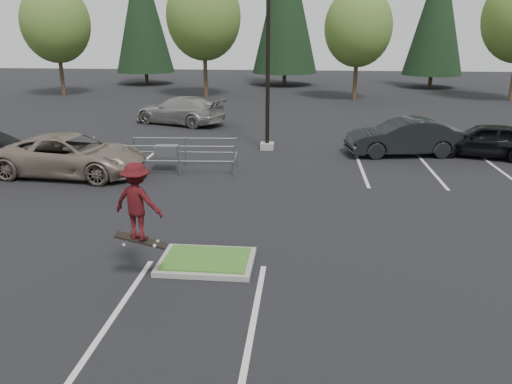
# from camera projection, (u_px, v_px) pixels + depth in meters

# --- Properties ---
(ground) EXTENTS (120.00, 120.00, 0.00)m
(ground) POSITION_uv_depth(u_px,v_px,m) (207.00, 264.00, 11.75)
(ground) COLOR black
(ground) RESTS_ON ground
(grass_median) EXTENTS (2.20, 1.60, 0.16)m
(grass_median) POSITION_uv_depth(u_px,v_px,m) (207.00, 261.00, 11.73)
(grass_median) COLOR gray
(grass_median) RESTS_ON ground
(stall_lines) EXTENTS (22.62, 17.60, 0.01)m
(stall_lines) POSITION_uv_depth(u_px,v_px,m) (202.00, 186.00, 17.58)
(stall_lines) COLOR beige
(stall_lines) RESTS_ON ground
(light_pole) EXTENTS (0.70, 0.60, 10.12)m
(light_pole) POSITION_uv_depth(u_px,v_px,m) (268.00, 47.00, 21.65)
(light_pole) COLOR gray
(light_pole) RESTS_ON ground
(decid_a) EXTENTS (5.44, 5.44, 8.91)m
(decid_a) POSITION_uv_depth(u_px,v_px,m) (56.00, 26.00, 40.14)
(decid_a) COLOR #38281C
(decid_a) RESTS_ON ground
(decid_b) EXTENTS (5.89, 5.89, 9.64)m
(decid_b) POSITION_uv_depth(u_px,v_px,m) (204.00, 20.00, 39.34)
(decid_b) COLOR #38281C
(decid_b) RESTS_ON ground
(decid_c) EXTENTS (5.12, 5.12, 8.38)m
(decid_c) POSITION_uv_depth(u_px,v_px,m) (358.00, 30.00, 37.79)
(decid_c) COLOR #38281C
(decid_c) RESTS_ON ground
(conif_a) EXTENTS (5.72, 5.72, 13.00)m
(conif_a) POSITION_uv_depth(u_px,v_px,m) (142.00, 10.00, 48.72)
(conif_a) COLOR #38281C
(conif_a) RESTS_ON ground
(conif_b) EXTENTS (6.38, 6.38, 14.50)m
(conif_b) POSITION_uv_depth(u_px,v_px,m) (286.00, 2.00, 47.65)
(conif_b) COLOR #38281C
(conif_b) RESTS_ON ground
(conif_c) EXTENTS (5.50, 5.50, 12.50)m
(conif_c) POSITION_uv_depth(u_px,v_px,m) (438.00, 12.00, 45.70)
(conif_c) COLOR #38281C
(conif_c) RESTS_ON ground
(cart_corral) EXTENTS (4.29, 1.79, 1.19)m
(cart_corral) POSITION_uv_depth(u_px,v_px,m) (170.00, 152.00, 19.34)
(cart_corral) COLOR gray
(cart_corral) RESTS_ON ground
(skateboarder) EXTENTS (1.19, 0.85, 1.87)m
(skateboarder) POSITION_uv_depth(u_px,v_px,m) (138.00, 202.00, 10.35)
(skateboarder) COLOR black
(skateboarder) RESTS_ON ground
(car_l_tan) EXTENTS (5.74, 2.98, 1.54)m
(car_l_tan) POSITION_uv_depth(u_px,v_px,m) (72.00, 155.00, 18.75)
(car_l_tan) COLOR #776A5B
(car_l_tan) RESTS_ON ground
(car_r_charc) EXTENTS (5.08, 2.48, 1.60)m
(car_r_charc) POSITION_uv_depth(u_px,v_px,m) (403.00, 137.00, 21.78)
(car_r_charc) COLOR black
(car_r_charc) RESTS_ON ground
(car_r_black) EXTENTS (4.67, 2.79, 1.49)m
(car_r_black) POSITION_uv_depth(u_px,v_px,m) (486.00, 140.00, 21.47)
(car_r_black) COLOR black
(car_r_black) RESTS_ON ground
(car_far_silver) EXTENTS (5.91, 4.08, 1.59)m
(car_far_silver) POSITION_uv_depth(u_px,v_px,m) (181.00, 110.00, 29.01)
(car_far_silver) COLOR gray
(car_far_silver) RESTS_ON ground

